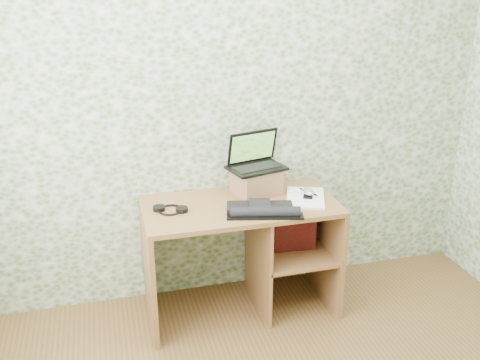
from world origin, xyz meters
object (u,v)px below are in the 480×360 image
object	(u,v)px
riser	(256,181)
laptop	(255,159)
desk	(251,239)
notepad	(305,198)
keyboard	(262,209)

from	to	relation	value
riser	laptop	xyz separation A→B (m)	(0.00, 0.04, 0.14)
laptop	desk	bearing A→B (deg)	-128.47
laptop	notepad	distance (m)	0.40
desk	riser	xyz separation A→B (m)	(0.07, 0.12, 0.35)
riser	desk	bearing A→B (deg)	-120.32
laptop	notepad	xyz separation A→B (m)	(0.27, -0.21, -0.21)
laptop	notepad	bearing A→B (deg)	-52.72
desk	notepad	bearing A→B (deg)	-10.12
laptop	keyboard	world-z (taller)	laptop
keyboard	notepad	distance (m)	0.35
riser	notepad	xyz separation A→B (m)	(0.27, -0.18, -0.07)
riser	notepad	size ratio (longest dim) A/B	0.82
keyboard	notepad	xyz separation A→B (m)	(0.33, 0.13, -0.01)
keyboard	notepad	world-z (taller)	keyboard
keyboard	notepad	size ratio (longest dim) A/B	1.38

